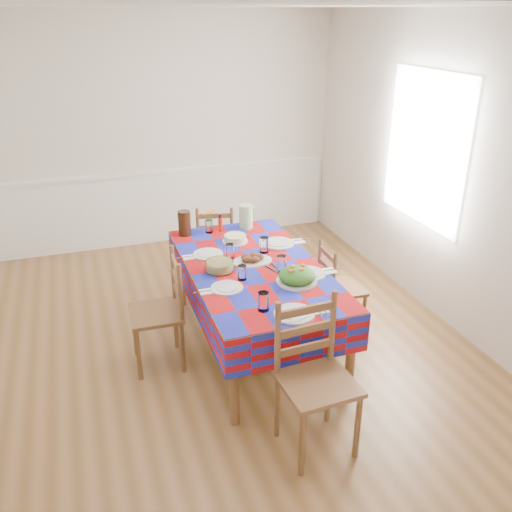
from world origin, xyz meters
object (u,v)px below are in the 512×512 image
Objects in this scene: green_pitcher at (246,216)px; chair_far at (215,245)px; meat_platter at (252,259)px; chair_near at (315,379)px; tea_pitcher at (184,223)px; dining_table at (254,275)px; chair_left at (161,312)px; chair_right at (338,289)px.

green_pitcher is 0.25× the size of chair_far.
chair_near is at bearing -90.51° from meat_platter.
tea_pitcher is 0.71m from chair_far.
chair_far is (-0.01, 2.47, -0.07)m from chair_near.
chair_left reaches higher than dining_table.
green_pitcher is 0.63m from chair_far.
dining_table is at bearing 92.40° from chair_left.
chair_left is (-0.98, -0.84, -0.40)m from green_pitcher.
green_pitcher is at bearing 75.81° from meat_platter.
dining_table is 0.13m from meat_platter.
chair_near is 1.08× the size of chair_left.
dining_table is at bearing -103.60° from green_pitcher.
tea_pitcher reaches higher than chair_far.
dining_table is 0.83m from chair_right.
chair_near is at bearing 149.78° from chair_right.
green_pitcher is at bearing 132.69° from chair_left.
chair_near is at bearing -90.13° from dining_table.
green_pitcher reaches higher than dining_table.
tea_pitcher is at bearing 97.32° from chair_near.
green_pitcher is 0.22× the size of chair_near.
chair_near reaches higher than meat_platter.
chair_left is (-0.78, 1.23, -0.04)m from chair_near.
green_pitcher reaches higher than chair_far.
tea_pitcher is at bearing 117.71° from meat_platter.
chair_near is (-0.01, -1.30, -0.28)m from meat_platter.
tea_pitcher is at bearing 179.62° from green_pitcher.
chair_left is (-0.78, -0.00, -0.21)m from dining_table.
tea_pitcher is (-0.60, 0.00, 0.00)m from green_pitcher.
chair_left is at bearing -139.58° from green_pitcher.
chair_far reaches higher than chair_right.
chair_near is 2.47m from chair_far.
chair_right is (0.80, -1.24, -0.03)m from chair_far.
chair_far is (-0.21, 0.40, -0.44)m from green_pitcher.
tea_pitcher is 0.22× the size of chair_near.
chair_left is at bearing 92.55° from chair_right.
meat_platter is at bearing 97.48° from chair_left.
chair_left reaches higher than chair_right.
green_pitcher reaches higher than chair_left.
chair_far reaches higher than meat_platter.
green_pitcher is at bearing 76.40° from dining_table.
dining_table is 2.04× the size of chair_left.
chair_right is at bearing 135.54° from chair_far.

